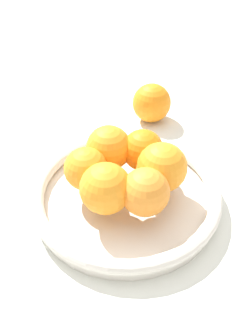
# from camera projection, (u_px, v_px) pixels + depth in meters

# --- Properties ---
(ground_plane) EXTENTS (4.00, 4.00, 0.00)m
(ground_plane) POSITION_uv_depth(u_px,v_px,m) (126.00, 201.00, 0.54)
(ground_plane) COLOR silver
(fruit_bowl) EXTENTS (0.30, 0.30, 0.04)m
(fruit_bowl) POSITION_uv_depth(u_px,v_px,m) (126.00, 193.00, 0.53)
(fruit_bowl) COLOR silver
(fruit_bowl) RESTS_ON ground_plane
(orange_pile) EXTENTS (0.18, 0.18, 0.08)m
(orange_pile) POSITION_uv_depth(u_px,v_px,m) (126.00, 168.00, 0.50)
(orange_pile) COLOR orange
(orange_pile) RESTS_ON fruit_bowl
(stray_orange) EXTENTS (0.08, 0.08, 0.08)m
(stray_orange) POSITION_uv_depth(u_px,v_px,m) (152.00, 103.00, 0.71)
(stray_orange) COLOR orange
(stray_orange) RESTS_ON ground_plane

